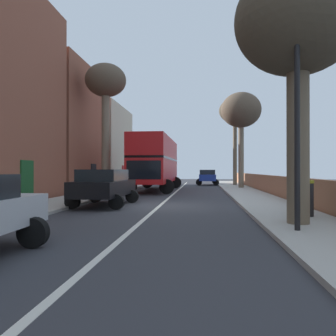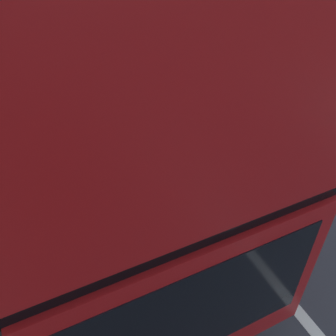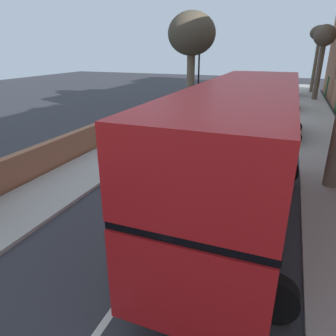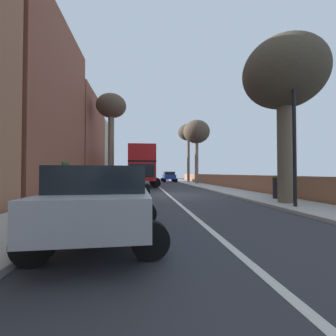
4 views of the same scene
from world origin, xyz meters
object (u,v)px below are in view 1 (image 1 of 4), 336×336
street_tree_right_3 (235,112)px  parked_car_black_left_2 (104,185)px  parked_car_blue_right_3 (207,176)px  street_tree_right_5 (241,111)px  double_decker_bus (156,161)px  street_tree_right_1 (298,24)px  street_tree_left_2 (106,87)px  litter_bin_right (305,198)px  lamppost_right (297,84)px

street_tree_right_3 → parked_car_black_left_2: bearing=-112.3°
parked_car_blue_right_3 → street_tree_right_5: street_tree_right_5 is taller
double_decker_bus → street_tree_right_5: size_ratio=1.26×
street_tree_right_1 → street_tree_left_2: street_tree_left_2 is taller
street_tree_right_1 → street_tree_right_5: 18.71m
street_tree_left_2 → litter_bin_right: 15.83m
double_decker_bus → street_tree_right_1: street_tree_right_1 is taller
parked_car_blue_right_3 → street_tree_right_3: 7.39m
street_tree_right_5 → lamppost_right: size_ratio=1.30×
parked_car_black_left_2 → street_tree_left_2: 9.83m
lamppost_right → parked_car_blue_right_3: bearing=93.8°
double_decker_bus → street_tree_left_2: 6.80m
street_tree_right_3 → lamppost_right: street_tree_right_3 is taller
parked_car_black_left_2 → street_tree_right_3: (7.77, 18.98, 6.55)m
parked_car_blue_right_3 → street_tree_left_2: street_tree_left_2 is taller
street_tree_right_3 → street_tree_right_5: street_tree_right_3 is taller
litter_bin_right → parked_car_blue_right_3: bearing=96.6°
street_tree_right_3 → litter_bin_right: 23.23m
street_tree_right_1 → street_tree_left_2: 15.19m
street_tree_left_2 → street_tree_right_5: street_tree_left_2 is taller
parked_car_black_left_2 → litter_bin_right: parked_car_black_left_2 is taller
parked_car_black_left_2 → street_tree_right_3: 21.53m
double_decker_bus → street_tree_left_2: size_ratio=1.17×
street_tree_right_5 → lamppost_right: street_tree_right_5 is taller
parked_car_black_left_2 → street_tree_right_5: (7.77, 13.91, 5.71)m
street_tree_right_3 → street_tree_right_1: bearing=-91.5°
double_decker_bus → litter_bin_right: double_decker_bus is taller
street_tree_left_2 → street_tree_right_3: 15.41m
double_decker_bus → parked_car_blue_right_3: double_decker_bus is taller
street_tree_right_1 → parked_car_black_left_2: bearing=146.3°
parked_car_black_left_2 → street_tree_right_1: 9.86m
parked_car_black_left_2 → double_decker_bus: bearing=85.7°
parked_car_black_left_2 → litter_bin_right: 8.45m
double_decker_bus → parked_car_blue_right_3: 11.11m
litter_bin_right → double_decker_bus: bearing=116.5°
parked_car_black_left_2 → street_tree_right_1: street_tree_right_1 is taller
street_tree_left_2 → litter_bin_right: street_tree_left_2 is taller
street_tree_right_3 → lamppost_right: size_ratio=1.40×
street_tree_right_3 → litter_bin_right: size_ratio=7.45×
street_tree_right_3 → street_tree_right_5: size_ratio=1.08×
street_tree_right_1 → street_tree_right_3: (0.63, 23.74, 1.70)m
parked_car_blue_right_3 → street_tree_right_5: bearing=-68.5°
parked_car_black_left_2 → street_tree_right_3: bearing=67.7°
double_decker_bus → parked_car_black_left_2: double_decker_bus is taller
street_tree_right_1 → parked_car_blue_right_3: bearing=94.7°
street_tree_right_3 → street_tree_left_2: bearing=-130.0°
parked_car_blue_right_3 → litter_bin_right: parked_car_blue_right_3 is taller
street_tree_right_1 → double_decker_bus: bearing=112.2°
street_tree_right_3 → parked_car_blue_right_3: bearing=144.3°
street_tree_right_1 → litter_bin_right: street_tree_right_1 is taller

